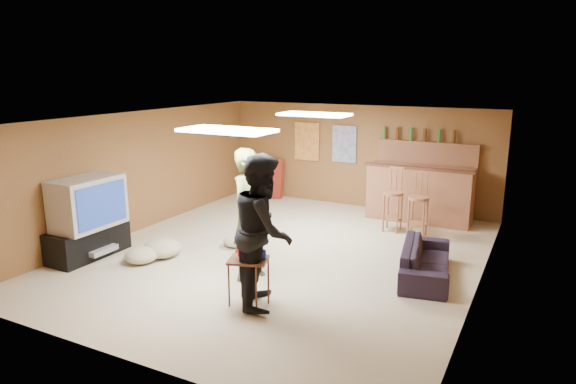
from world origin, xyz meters
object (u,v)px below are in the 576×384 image
at_px(bar_counter, 420,194).
at_px(tray_table, 249,282).
at_px(person_olive, 250,215).
at_px(person_black, 264,230).
at_px(tv_body, 88,203).
at_px(sofa, 426,261).

xyz_separation_m(bar_counter, tray_table, (-1.01, -4.78, -0.24)).
relative_size(bar_counter, person_olive, 1.06).
distance_m(bar_counter, person_black, 4.71).
bearing_deg(tv_body, bar_counter, 47.00).
height_order(person_black, tray_table, person_black).
bearing_deg(person_black, sofa, -67.03).
height_order(tv_body, sofa, tv_body).
bearing_deg(tray_table, tv_body, 174.01).
height_order(tv_body, person_black, person_black).
distance_m(tv_body, person_black, 3.27).
xyz_separation_m(person_olive, person_black, (0.57, -0.62, 0.03)).
xyz_separation_m(tv_body, tray_table, (3.14, -0.33, -0.59)).
height_order(tv_body, bar_counter, tv_body).
height_order(tv_body, tray_table, tv_body).
distance_m(person_black, tray_table, 0.69).
bearing_deg(bar_counter, tray_table, -101.97).
relative_size(sofa, tray_table, 2.66).
relative_size(tv_body, person_black, 0.57).
relative_size(tv_body, person_olive, 0.58).
bearing_deg(bar_counter, tv_body, -133.00).
height_order(person_olive, tray_table, person_olive).
bearing_deg(bar_counter, person_olive, -110.04).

